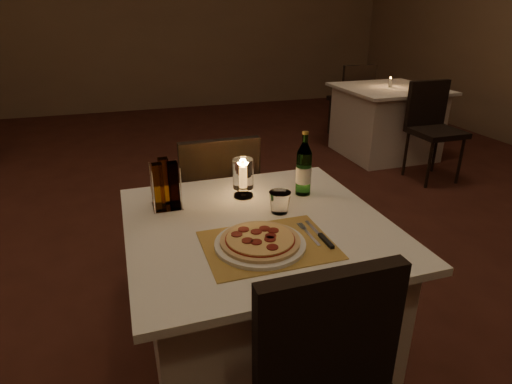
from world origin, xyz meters
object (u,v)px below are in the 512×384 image
object	(u,v)px
main_table	(257,299)
water_bottle	(304,170)
chair_far	(217,196)
hurricane_candle	(243,175)
neighbor_table_right	(385,121)
tumbler	(280,202)
plate	(260,244)
pizza	(260,240)

from	to	relation	value
main_table	water_bottle	distance (m)	0.59
main_table	chair_far	distance (m)	0.74
hurricane_candle	chair_far	bearing A→B (deg)	92.17
neighbor_table_right	tumbler	bearing A→B (deg)	-131.65
water_bottle	tumbler	bearing A→B (deg)	-138.93
hurricane_candle	water_bottle	bearing A→B (deg)	-11.57
chair_far	hurricane_candle	xyz separation A→B (m)	(0.02, -0.46, 0.29)
plate	tumbler	xyz separation A→B (m)	(0.16, 0.24, 0.03)
pizza	tumbler	xyz separation A→B (m)	(0.16, 0.24, 0.02)
main_table	water_bottle	bearing A→B (deg)	35.72
chair_far	neighbor_table_right	world-z (taller)	chair_far
pizza	neighbor_table_right	size ratio (longest dim) A/B	0.28
chair_far	tumbler	bearing A→B (deg)	-80.27
water_bottle	neighbor_table_right	distance (m)	3.10
chair_far	tumbler	distance (m)	0.71
main_table	chair_far	xyz separation A→B (m)	(0.00, 0.71, 0.18)
chair_far	plate	bearing A→B (deg)	-93.20
main_table	tumbler	size ratio (longest dim) A/B	11.21
water_bottle	hurricane_candle	world-z (taller)	water_bottle
chair_far	pizza	bearing A→B (deg)	-93.20
plate	chair_far	bearing A→B (deg)	86.80
water_bottle	hurricane_candle	size ratio (longest dim) A/B	1.65
chair_far	tumbler	size ratio (longest dim) A/B	10.09
chair_far	pizza	xyz separation A→B (m)	(-0.05, -0.89, 0.22)
pizza	water_bottle	xyz separation A→B (m)	(0.33, 0.38, 0.09)
plate	water_bottle	xyz separation A→B (m)	(0.33, 0.38, 0.11)
neighbor_table_right	pizza	bearing A→B (deg)	-131.09
main_table	hurricane_candle	bearing A→B (deg)	86.09
main_table	water_bottle	size ratio (longest dim) A/B	3.48
main_table	water_bottle	world-z (taller)	water_bottle
main_table	pizza	bearing A→B (deg)	-105.57
main_table	neighbor_table_right	xyz separation A→B (m)	(2.29, 2.51, 0.00)
main_table	pizza	size ratio (longest dim) A/B	3.57
pizza	tumbler	world-z (taller)	tumbler
tumbler	hurricane_candle	distance (m)	0.23
main_table	pizza	xyz separation A→B (m)	(-0.05, -0.18, 0.39)
plate	pizza	distance (m)	0.02
tumbler	chair_far	bearing A→B (deg)	99.73
plate	neighbor_table_right	distance (m)	3.58
plate	water_bottle	size ratio (longest dim) A/B	1.11
water_bottle	hurricane_candle	xyz separation A→B (m)	(-0.26, 0.05, -0.01)
chair_far	plate	world-z (taller)	chair_far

